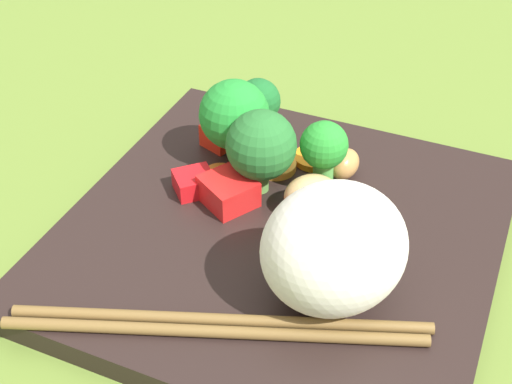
% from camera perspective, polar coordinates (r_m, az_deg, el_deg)
% --- Properties ---
extents(ground_plane, '(1.10, 1.10, 0.02)m').
position_cam_1_polar(ground_plane, '(0.48, 1.93, -5.19)').
color(ground_plane, olive).
extents(square_plate, '(0.27, 0.27, 0.02)m').
position_cam_1_polar(square_plate, '(0.46, 1.97, -3.58)').
color(square_plate, black).
rests_on(square_plate, ground_plane).
extents(rice_mound, '(0.11, 0.11, 0.08)m').
position_cam_1_polar(rice_mound, '(0.39, 6.28, -4.55)').
color(rice_mound, white).
rests_on(rice_mound, square_plate).
extents(broccoli_floret_0, '(0.05, 0.05, 0.06)m').
position_cam_1_polar(broccoli_floret_0, '(0.47, 0.41, 3.71)').
color(broccoli_floret_0, '#639745').
rests_on(broccoli_floret_0, square_plate).
extents(broccoli_floret_1, '(0.03, 0.03, 0.05)m').
position_cam_1_polar(broccoli_floret_1, '(0.47, 5.47, 3.50)').
color(broccoli_floret_1, '#52A144').
rests_on(broccoli_floret_1, square_plate).
extents(broccoli_floret_2, '(0.05, 0.05, 0.06)m').
position_cam_1_polar(broccoli_floret_2, '(0.49, -1.76, 6.16)').
color(broccoli_floret_2, '#569843').
rests_on(broccoli_floret_2, square_plate).
extents(broccoli_floret_3, '(0.03, 0.03, 0.05)m').
position_cam_1_polar(broccoli_floret_3, '(0.53, 0.17, 7.12)').
color(broccoli_floret_3, '#729F44').
rests_on(broccoli_floret_3, square_plate).
extents(carrot_slice_0, '(0.04, 0.04, 0.01)m').
position_cam_1_polar(carrot_slice_0, '(0.51, 1.56, 2.14)').
color(carrot_slice_0, orange).
rests_on(carrot_slice_0, square_plate).
extents(carrot_slice_1, '(0.03, 0.03, 0.01)m').
position_cam_1_polar(carrot_slice_1, '(0.50, -2.89, 1.33)').
color(carrot_slice_1, orange).
rests_on(carrot_slice_1, square_plate).
extents(carrot_slice_2, '(0.04, 0.04, 0.00)m').
position_cam_1_polar(carrot_slice_2, '(0.52, 4.67, 2.73)').
color(carrot_slice_2, orange).
rests_on(carrot_slice_2, square_plate).
extents(carrot_slice_3, '(0.04, 0.04, 0.00)m').
position_cam_1_polar(carrot_slice_3, '(0.52, 0.38, 3.35)').
color(carrot_slice_3, orange).
rests_on(carrot_slice_3, square_plate).
extents(pepper_chunk_0, '(0.03, 0.03, 0.01)m').
position_cam_1_polar(pepper_chunk_0, '(0.48, -5.00, 0.75)').
color(pepper_chunk_0, red).
rests_on(pepper_chunk_0, square_plate).
extents(pepper_chunk_1, '(0.04, 0.04, 0.02)m').
position_cam_1_polar(pepper_chunk_1, '(0.47, -2.24, 0.07)').
color(pepper_chunk_1, red).
rests_on(pepper_chunk_1, square_plate).
extents(pepper_chunk_2, '(0.03, 0.03, 0.02)m').
position_cam_1_polar(pepper_chunk_2, '(0.53, -2.68, 4.74)').
color(pepper_chunk_2, red).
rests_on(pepper_chunk_2, square_plate).
extents(chicken_piece_0, '(0.02, 0.03, 0.02)m').
position_cam_1_polar(chicken_piece_0, '(0.50, 7.12, 2.25)').
color(chicken_piece_0, '#BD8748').
rests_on(chicken_piece_0, square_plate).
extents(chicken_piece_1, '(0.05, 0.04, 0.03)m').
position_cam_1_polar(chicken_piece_1, '(0.46, 4.44, -0.22)').
color(chicken_piece_1, tan).
rests_on(chicken_piece_1, square_plate).
extents(chopstick_pair, '(0.22, 0.10, 0.01)m').
position_cam_1_polar(chopstick_pair, '(0.39, -2.94, -10.73)').
color(chopstick_pair, brown).
rests_on(chopstick_pair, square_plate).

